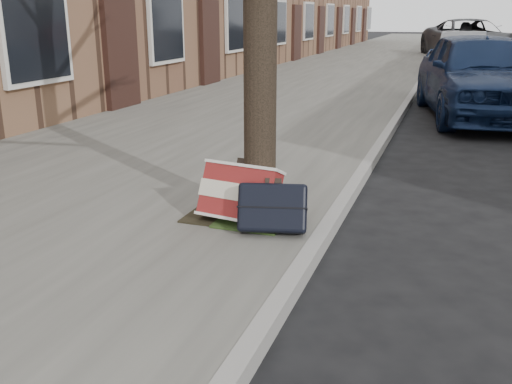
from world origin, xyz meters
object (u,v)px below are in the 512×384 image
(suitcase_red, at_px, (240,194))
(car_near_mid, at_px, (462,52))
(suitcase_navy, at_px, (273,207))
(car_near_front, at_px, (480,75))

(suitcase_red, distance_m, car_near_mid, 15.49)
(suitcase_red, height_order, suitcase_navy, suitcase_red)
(suitcase_red, height_order, car_near_front, car_near_front)
(suitcase_navy, bearing_deg, suitcase_red, 144.15)
(suitcase_navy, relative_size, car_near_mid, 0.14)
(suitcase_navy, height_order, car_near_front, car_near_front)
(suitcase_red, relative_size, car_near_mid, 0.17)
(suitcase_red, bearing_deg, car_near_mid, 92.68)
(car_near_front, height_order, car_near_mid, car_near_front)
(suitcase_navy, relative_size, car_near_front, 0.12)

